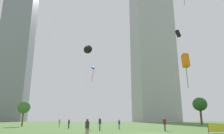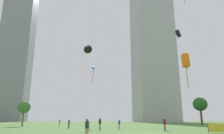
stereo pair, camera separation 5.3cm
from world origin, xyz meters
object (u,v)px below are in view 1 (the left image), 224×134
Objects in this scene: person_standing_2 at (59,122)px; distant_highrise_1 at (16,52)px; kite_flying_1 at (178,34)px; kite_flying_4 at (186,61)px; park_tree_0 at (24,107)px; park_tree_1 at (200,104)px; person_standing_0 at (69,123)px; person_standing_3 at (165,123)px; distant_highrise_0 at (152,41)px; kite_flying_5 at (93,68)px; kite_flying_7 at (87,48)px; person_standing_1 at (119,123)px; event_banner at (218,128)px; person_standing_4 at (87,127)px; person_standing_5 at (100,123)px.

distant_highrise_1 reaches higher than person_standing_2.
kite_flying_1 reaches higher than kite_flying_4.
park_tree_0 reaches higher than person_standing_2.
kite_flying_1 is 23.03m from park_tree_1.
person_standing_3 reaches higher than person_standing_0.
person_standing_0 is 102.98m from distant_highrise_0.
kite_flying_5 reaches higher than kite_flying_7.
park_tree_1 reaches higher than person_standing_2.
kite_flying_4 reaches higher than park_tree_1.
person_standing_1 is 0.10× the size of kite_flying_5.
person_standing_0 reaches higher than event_banner.
distant_highrise_0 is at bearing -24.11° from distant_highrise_1.
kite_flying_1 is 9.71× the size of event_banner.
person_standing_3 is at bearing 43.60° from person_standing_4.
park_tree_1 is 37.60m from event_banner.
kite_flying_5 is at bearing 76.05° from person_standing_1.
kite_flying_4 is (12.41, -5.31, 9.21)m from person_standing_5.
person_standing_1 is 0.02× the size of distant_highrise_0.
park_tree_0 is (-23.66, 23.02, 3.18)m from person_standing_3.
kite_flying_5 is (-8.02, 23.05, 13.22)m from person_standing_3.
kite_flying_5 is at bearing 179.45° from person_standing_5.
kite_flying_7 is (0.57, 14.23, 12.45)m from person_standing_4.
kite_flying_5 is at bearing -123.49° from distant_highrise_0.
kite_flying_1 reaches higher than person_standing_0.
person_standing_5 reaches higher than person_standing_1.
kite_flying_7 is 6.03× the size of event_banner.
person_standing_2 is 0.70× the size of event_banner.
person_standing_4 is 0.12× the size of kite_flying_7.
person_standing_4 is 0.29× the size of park_tree_0.
person_standing_2 is 0.12× the size of kite_flying_7.
kite_flying_5 is 1.97× the size of park_tree_1.
event_banner is at bearing -121.04° from park_tree_1.
kite_flying_4 is at bearing -64.90° from distant_highrise_1.
kite_flying_1 is 4.04× the size of park_tree_0.
person_standing_0 is 0.86× the size of person_standing_5.
kite_flying_5 is at bearing 0.13° from park_tree_0.
event_banner is at bearing -66.58° from kite_flying_5.
park_tree_1 reaches higher than person_standing_0.
kite_flying_1 reaches higher than kite_flying_7.
person_standing_5 is 0.16× the size of kite_flying_4.
person_standing_5 is 0.02× the size of distant_highrise_1.
person_standing_3 is (4.62, -8.12, 0.15)m from person_standing_1.
park_tree_0 is at bearing 115.17° from person_standing_1.
person_standing_1 is at bearing -146.52° from park_tree_1.
person_standing_3 is at bearing -111.66° from distant_highrise_0.
distant_highrise_1 is (-48.42, 105.70, 36.16)m from kite_flying_5.
park_tree_1 is at bearing -100.64° from distant_highrise_0.
distant_highrise_1 reaches higher than park_tree_0.
distant_highrise_1 reaches higher than event_banner.
event_banner is at bearing -83.24° from person_standing_1.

